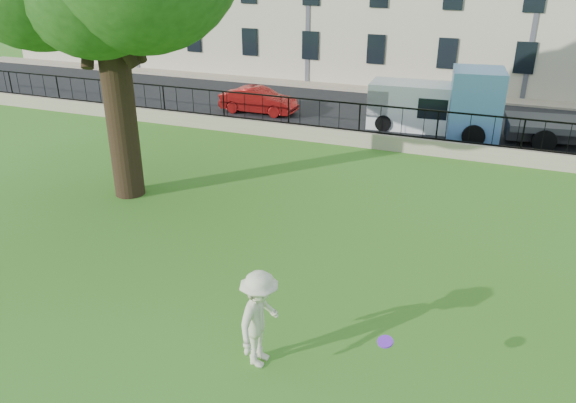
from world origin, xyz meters
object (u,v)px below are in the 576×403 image
at_px(man, 260,319).
at_px(red_sedan, 259,101).
at_px(white_van, 425,107).
at_px(frisbee, 385,342).
at_px(blue_truck, 539,108).

xyz_separation_m(man, red_sedan, (-7.52, 16.51, -0.35)).
bearing_deg(white_van, frisbee, -86.46).
xyz_separation_m(frisbee, blue_truck, (2.50, 16.26, 0.35)).
bearing_deg(frisbee, man, -178.72).
height_order(red_sedan, white_van, white_van).
xyz_separation_m(man, white_van, (0.28, 16.74, 0.03)).
relative_size(man, frisbee, 7.13).
relative_size(white_van, blue_truck, 0.69).
xyz_separation_m(man, blue_truck, (4.78, 16.32, 0.47)).
bearing_deg(frisbee, red_sedan, 120.77).
distance_m(man, blue_truck, 17.01).
relative_size(red_sedan, blue_truck, 0.54).
xyz_separation_m(frisbee, white_van, (-2.00, 16.69, -0.09)).
bearing_deg(man, frisbee, -85.89).
relative_size(man, red_sedan, 0.52).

